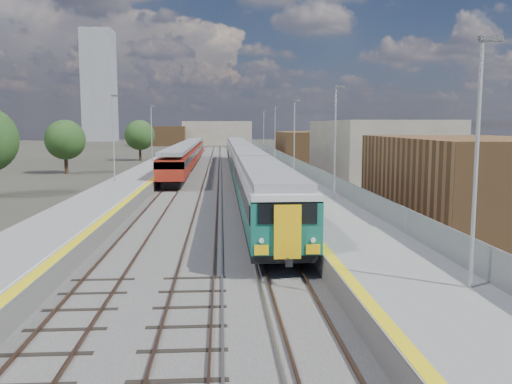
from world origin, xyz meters
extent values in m
plane|color=#47443A|center=(0.00, 50.00, 0.00)|extent=(320.00, 320.00, 0.00)
cube|color=#565451|center=(-2.25, 52.50, 0.03)|extent=(10.50, 155.00, 0.06)
cube|color=#4C3323|center=(0.78, 55.00, 0.11)|extent=(0.07, 160.00, 0.14)
cube|color=#4C3323|center=(2.22, 55.00, 0.11)|extent=(0.07, 160.00, 0.14)
cube|color=#4C3323|center=(-2.72, 55.00, 0.11)|extent=(0.07, 160.00, 0.14)
cube|color=#4C3323|center=(-1.28, 55.00, 0.11)|extent=(0.07, 160.00, 0.14)
cube|color=#4C3323|center=(-6.22, 55.00, 0.11)|extent=(0.07, 160.00, 0.14)
cube|color=#4C3323|center=(-4.78, 55.00, 0.11)|extent=(0.07, 160.00, 0.14)
cube|color=gray|center=(0.45, 55.00, 0.10)|extent=(0.08, 160.00, 0.10)
cube|color=gray|center=(-0.95, 55.00, 0.10)|extent=(0.08, 160.00, 0.10)
cube|color=slate|center=(5.25, 52.50, 0.50)|extent=(4.70, 155.00, 1.00)
cube|color=gray|center=(5.25, 52.50, 1.00)|extent=(4.70, 155.00, 0.03)
cube|color=yellow|center=(3.15, 52.50, 1.02)|extent=(0.40, 155.00, 0.01)
cube|color=gray|center=(7.45, 52.50, 1.60)|extent=(0.06, 155.00, 1.20)
cylinder|color=#9EA0A3|center=(6.60, 2.00, 4.77)|extent=(0.12, 0.12, 7.50)
cube|color=#4C4C4F|center=(6.85, 2.00, 8.42)|extent=(0.70, 0.18, 0.14)
cylinder|color=#9EA0A3|center=(6.60, 22.00, 4.77)|extent=(0.12, 0.12, 7.50)
cube|color=#4C4C4F|center=(6.85, 22.00, 8.42)|extent=(0.70, 0.18, 0.14)
cylinder|color=#9EA0A3|center=(6.60, 42.00, 4.77)|extent=(0.12, 0.12, 7.50)
cube|color=#4C4C4F|center=(6.85, 42.00, 8.42)|extent=(0.70, 0.18, 0.14)
cylinder|color=#9EA0A3|center=(6.60, 62.00, 4.77)|extent=(0.12, 0.12, 7.50)
cube|color=#4C4C4F|center=(6.85, 62.00, 8.42)|extent=(0.70, 0.18, 0.14)
cylinder|color=#9EA0A3|center=(6.60, 82.00, 4.77)|extent=(0.12, 0.12, 7.50)
cube|color=#4C4C4F|center=(6.85, 82.00, 8.42)|extent=(0.70, 0.18, 0.14)
cube|color=slate|center=(-9.05, 52.50, 0.50)|extent=(4.30, 155.00, 1.00)
cube|color=gray|center=(-9.05, 52.50, 1.00)|extent=(4.30, 155.00, 0.03)
cube|color=yellow|center=(-7.15, 52.50, 1.02)|extent=(0.45, 155.00, 0.01)
cube|color=silver|center=(-7.50, 52.50, 1.03)|extent=(0.08, 155.00, 0.01)
cylinder|color=#9EA0A3|center=(-10.20, 34.00, 4.77)|extent=(0.12, 0.12, 7.50)
cube|color=#4C4C4F|center=(-9.95, 34.00, 8.42)|extent=(0.70, 0.18, 0.14)
cylinder|color=#9EA0A3|center=(-10.20, 60.00, 4.77)|extent=(0.12, 0.12, 7.50)
cube|color=#4C4C4F|center=(-9.95, 60.00, 8.42)|extent=(0.70, 0.18, 0.14)
cube|color=brown|center=(14.00, 18.00, 2.60)|extent=(9.00, 16.00, 5.20)
cube|color=gray|center=(16.00, 45.00, 3.20)|extent=(11.00, 22.00, 6.40)
cube|color=brown|center=(13.00, 78.00, 2.40)|extent=(8.00, 18.00, 4.80)
cube|color=gray|center=(-2.00, 150.00, 3.50)|extent=(20.00, 14.00, 7.00)
cube|color=brown|center=(-18.00, 145.00, 2.80)|extent=(14.00, 12.00, 5.60)
cube|color=gray|center=(-45.00, 190.00, 20.00)|extent=(11.00, 11.00, 40.00)
cube|color=black|center=(1.50, 16.18, 0.85)|extent=(2.64, 18.93, 0.45)
cube|color=#10573D|center=(1.50, 16.18, 1.63)|extent=(2.74, 18.93, 1.11)
cube|color=black|center=(1.50, 16.18, 2.50)|extent=(2.80, 18.93, 0.76)
cube|color=silver|center=(1.50, 16.18, 3.11)|extent=(2.74, 18.93, 0.47)
cube|color=gray|center=(1.50, 16.18, 3.51)|extent=(2.43, 18.93, 0.39)
cube|color=black|center=(1.50, 35.61, 0.85)|extent=(2.64, 18.93, 0.45)
cube|color=#10573D|center=(1.50, 35.61, 1.63)|extent=(2.74, 18.93, 1.11)
cube|color=black|center=(1.50, 35.61, 2.50)|extent=(2.80, 18.93, 0.76)
cube|color=silver|center=(1.50, 35.61, 3.11)|extent=(2.74, 18.93, 0.47)
cube|color=gray|center=(1.50, 35.61, 3.51)|extent=(2.43, 18.93, 0.39)
cube|color=black|center=(1.50, 55.04, 0.85)|extent=(2.64, 18.93, 0.45)
cube|color=#10573D|center=(1.50, 55.04, 1.63)|extent=(2.74, 18.93, 1.11)
cube|color=black|center=(1.50, 55.04, 2.50)|extent=(2.80, 18.93, 0.76)
cube|color=silver|center=(1.50, 55.04, 3.11)|extent=(2.74, 18.93, 0.47)
cube|color=gray|center=(1.50, 55.04, 3.51)|extent=(2.43, 18.93, 0.39)
cube|color=black|center=(1.50, 74.47, 0.85)|extent=(2.64, 18.93, 0.45)
cube|color=#10573D|center=(1.50, 74.47, 1.63)|extent=(2.74, 18.93, 1.11)
cube|color=black|center=(1.50, 74.47, 2.50)|extent=(2.80, 18.93, 0.76)
cube|color=silver|center=(1.50, 74.47, 3.11)|extent=(2.74, 18.93, 0.47)
cube|color=gray|center=(1.50, 74.47, 3.51)|extent=(2.43, 18.93, 0.39)
cube|color=#10573D|center=(1.50, 6.47, 2.09)|extent=(2.72, 0.58, 2.04)
cube|color=black|center=(1.50, 6.17, 2.67)|extent=(2.23, 0.06, 0.78)
cube|color=yellow|center=(1.50, 6.11, 1.99)|extent=(1.02, 0.10, 2.04)
cube|color=black|center=(-5.50, 42.96, 0.44)|extent=(1.79, 15.21, 0.62)
cube|color=maroon|center=(-5.50, 42.96, 1.93)|extent=(2.64, 17.89, 1.88)
cube|color=black|center=(-5.50, 42.96, 2.40)|extent=(2.69, 17.89, 0.66)
cube|color=gray|center=(-5.50, 42.96, 3.34)|extent=(2.35, 17.89, 0.38)
cube|color=black|center=(-5.50, 61.35, 0.44)|extent=(1.79, 15.21, 0.62)
cube|color=maroon|center=(-5.50, 61.35, 1.93)|extent=(2.64, 17.89, 1.88)
cube|color=black|center=(-5.50, 61.35, 2.40)|extent=(2.69, 17.89, 0.66)
cube|color=gray|center=(-5.50, 61.35, 3.34)|extent=(2.35, 17.89, 0.38)
cube|color=black|center=(-5.50, 79.74, 0.44)|extent=(1.79, 15.21, 0.62)
cube|color=maroon|center=(-5.50, 79.74, 1.93)|extent=(2.64, 17.89, 1.88)
cube|color=black|center=(-5.50, 79.74, 2.40)|extent=(2.69, 17.89, 0.66)
cube|color=gray|center=(-5.50, 79.74, 3.34)|extent=(2.35, 17.89, 0.38)
cylinder|color=#382619|center=(-19.88, 53.97, 1.15)|extent=(0.44, 0.44, 2.30)
sphere|color=#1D4319|center=(-19.88, 53.97, 4.15)|extent=(4.85, 4.85, 4.85)
cylinder|color=#382619|center=(-14.38, 77.69, 1.18)|extent=(0.44, 0.44, 2.36)
sphere|color=#1D4319|center=(-14.38, 77.69, 4.27)|extent=(4.99, 4.99, 4.99)
cylinder|color=#382619|center=(22.58, 59.58, 1.12)|extent=(0.44, 0.44, 2.24)
sphere|color=#1D4319|center=(22.58, 59.58, 4.04)|extent=(4.73, 4.73, 4.73)
camera|label=1|loc=(-0.95, -13.55, 5.95)|focal=38.00mm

